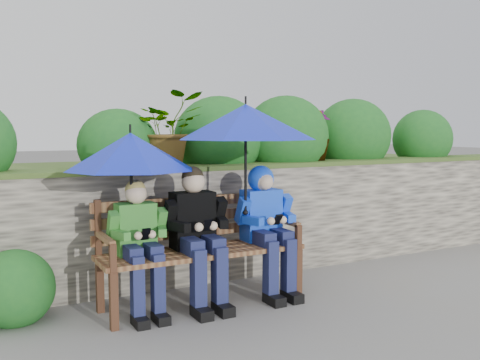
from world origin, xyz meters
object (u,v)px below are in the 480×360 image
park_bench (199,242)px  boy_middle (197,229)px  umbrella_right (246,122)px  umbrella_left (131,151)px  boy_left (139,239)px  boy_right (266,218)px

park_bench → boy_middle: (-0.04, -0.07, 0.12)m
boy_middle → umbrella_right: bearing=-1.1°
umbrella_left → boy_left: bearing=-49.1°
boy_middle → boy_right: size_ratio=1.02×
boy_right → park_bench: bearing=174.4°
boy_middle → umbrella_left: 0.78m
boy_middle → boy_right: boy_middle is taller
boy_left → umbrella_left: (-0.04, 0.04, 0.63)m
umbrella_left → boy_middle: bearing=-6.2°
boy_left → umbrella_left: 0.64m
park_bench → boy_middle: 0.14m
umbrella_left → park_bench: bearing=1.8°
boy_middle → umbrella_right: (0.41, -0.01, 0.81)m
park_bench → umbrella_right: umbrella_right is taller
park_bench → boy_left: boy_left is taller
boy_right → umbrella_right: (-0.20, -0.02, 0.78)m
boy_right → umbrella_right: size_ratio=0.95×
park_bench → umbrella_left: 0.89m
park_bench → umbrella_left: size_ratio=1.69×
boy_left → umbrella_right: size_ratio=0.89×
boy_left → boy_right: (1.07, 0.01, 0.07)m
boy_left → umbrella_right: bearing=-1.1°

